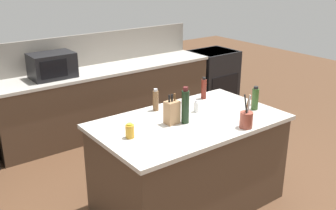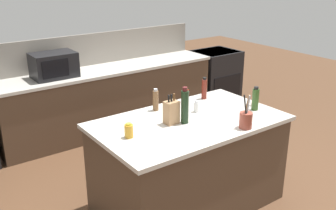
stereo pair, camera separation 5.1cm
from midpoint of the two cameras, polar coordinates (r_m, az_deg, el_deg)
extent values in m
plane|color=brown|center=(4.24, 2.57, -14.00)|extent=(14.00, 14.00, 0.00)
cube|color=#4C3828|center=(5.85, -8.78, 0.65)|extent=(3.24, 0.62, 0.90)
cube|color=beige|center=(5.71, -9.02, 5.10)|extent=(3.28, 0.66, 0.04)
cube|color=gray|center=(5.93, -10.61, 8.05)|extent=(3.24, 0.03, 0.46)
cube|color=#4C3828|center=(4.01, 2.67, -8.67)|extent=(1.78, 1.03, 0.90)
cube|color=beige|center=(3.80, 2.78, -2.45)|extent=(1.84, 1.09, 0.04)
cube|color=black|center=(6.99, 6.26, 4.11)|extent=(0.76, 0.64, 0.92)
cube|color=black|center=(6.80, 8.07, 2.56)|extent=(0.61, 0.01, 0.41)
cube|color=black|center=(6.88, 6.40, 7.72)|extent=(0.68, 0.58, 0.02)
cube|color=black|center=(5.35, -16.72, 5.52)|extent=(0.56, 0.38, 0.33)
cube|color=black|center=(5.16, -16.47, 5.01)|extent=(0.35, 0.01, 0.23)
cube|color=#A87C54|center=(3.67, 0.17, -1.09)|extent=(0.14, 0.11, 0.22)
cylinder|color=black|center=(3.60, -0.22, 0.94)|extent=(0.02, 0.02, 0.07)
cylinder|color=black|center=(3.62, 0.18, 1.05)|extent=(0.02, 0.02, 0.07)
cylinder|color=brown|center=(3.64, 0.57, 1.16)|extent=(0.02, 0.02, 0.07)
cylinder|color=brown|center=(3.66, 10.89, -2.14)|extent=(0.12, 0.12, 0.15)
cylinder|color=olive|center=(3.62, 11.10, 0.23)|extent=(0.01, 0.05, 0.18)
cylinder|color=black|center=(3.59, 10.81, 0.10)|extent=(0.01, 0.05, 0.18)
cylinder|color=#B2B2B7|center=(3.59, 11.26, 0.08)|extent=(0.01, 0.03, 0.18)
cylinder|color=silver|center=(3.98, 3.74, -0.28)|extent=(0.05, 0.05, 0.10)
cylinder|color=#B2B2B7|center=(3.96, 3.76, 0.52)|extent=(0.03, 0.03, 0.02)
cylinder|color=black|center=(3.67, 2.13, -0.30)|extent=(0.07, 0.07, 0.32)
cylinder|color=#4C1919|center=(3.61, 2.17, 2.33)|extent=(0.05, 0.05, 0.04)
cylinder|color=red|center=(4.24, 2.29, 1.34)|extent=(0.05, 0.05, 0.14)
cylinder|color=green|center=(4.22, 2.30, 2.37)|extent=(0.03, 0.03, 0.02)
cylinder|color=maroon|center=(4.36, 4.88, 2.32)|extent=(0.06, 0.06, 0.22)
cylinder|color=black|center=(4.32, 4.93, 3.87)|extent=(0.04, 0.04, 0.03)
cylinder|color=brown|center=(4.00, -2.16, 0.61)|extent=(0.06, 0.06, 0.21)
cylinder|color=#B2B2B7|center=(3.96, -2.19, 2.19)|extent=(0.04, 0.04, 0.02)
cylinder|color=#2D4C1E|center=(4.11, 12.18, 0.84)|extent=(0.07, 0.07, 0.22)
cylinder|color=black|center=(4.07, 12.31, 2.48)|extent=(0.05, 0.05, 0.03)
cylinder|color=#B73D1E|center=(4.26, 12.01, 0.71)|extent=(0.05, 0.05, 0.11)
cylinder|color=black|center=(4.24, 12.07, 1.50)|extent=(0.03, 0.03, 0.02)
cylinder|color=gold|center=(3.41, -5.98, -3.82)|extent=(0.08, 0.08, 0.12)
cylinder|color=gold|center=(3.39, -6.02, -2.80)|extent=(0.05, 0.05, 0.02)
camera|label=1|loc=(0.03, -90.36, -0.13)|focal=42.00mm
camera|label=2|loc=(0.03, 89.64, 0.13)|focal=42.00mm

